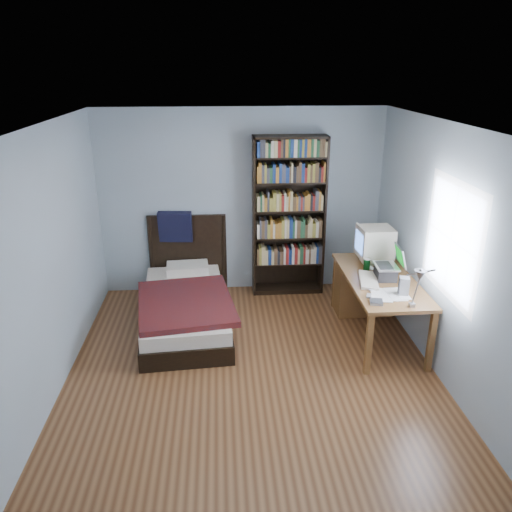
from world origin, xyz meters
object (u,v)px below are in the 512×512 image
(crt_monitor, at_px, (374,243))
(keyboard, at_px, (369,280))
(desk_lamp, at_px, (419,278))
(speaker, at_px, (404,286))
(bed, at_px, (185,302))
(bookshelf, at_px, (289,217))
(desk, at_px, (367,286))
(laptop, at_px, (387,270))
(soda_can, at_px, (367,265))

(crt_monitor, distance_m, keyboard, 0.65)
(desk_lamp, bearing_deg, speaker, 79.03)
(speaker, distance_m, bed, 2.61)
(speaker, height_order, bookshelf, bookshelf)
(desk, relative_size, bookshelf, 0.76)
(laptop, xyz_separation_m, speaker, (0.04, -0.43, -0.01))
(soda_can, distance_m, bookshelf, 1.35)
(desk_lamp, height_order, keyboard, desk_lamp)
(desk_lamp, height_order, soda_can, desk_lamp)
(desk, height_order, bed, bed)
(keyboard, distance_m, bed, 2.23)
(desk, height_order, crt_monitor, crt_monitor)
(crt_monitor, bearing_deg, laptop, -88.59)
(crt_monitor, relative_size, bed, 0.21)
(crt_monitor, distance_m, bookshelf, 1.25)
(desk, bearing_deg, laptop, -82.30)
(bookshelf, bearing_deg, speaker, -60.74)
(laptop, xyz_separation_m, keyboard, (-0.23, -0.07, -0.09))
(keyboard, bearing_deg, speaker, -41.31)
(keyboard, bearing_deg, crt_monitor, 81.00)
(desk_lamp, height_order, bed, desk_lamp)
(desk, xyz_separation_m, bookshelf, (-0.88, 0.86, 0.66))
(laptop, height_order, bookshelf, bookshelf)
(desk_lamp, distance_m, bookshelf, 2.53)
(bookshelf, bearing_deg, keyboard, -62.89)
(desk, bearing_deg, bed, 178.67)
(desk_lamp, height_order, bookshelf, bookshelf)
(laptop, bearing_deg, crt_monitor, 91.41)
(crt_monitor, bearing_deg, speaker, -86.76)
(desk_lamp, xyz_separation_m, speaker, (0.12, 0.62, -0.36))
(desk_lamp, relative_size, bed, 0.27)
(desk, distance_m, bookshelf, 1.40)
(bed, bearing_deg, desk_lamp, -35.11)
(crt_monitor, xyz_separation_m, desk_lamp, (-0.07, -1.54, 0.21))
(desk, bearing_deg, keyboard, -106.71)
(speaker, bearing_deg, crt_monitor, 107.13)
(keyboard, xyz_separation_m, bed, (-2.09, 0.60, -0.49))
(speaker, bearing_deg, laptop, 109.26)
(desk_lamp, height_order, speaker, desk_lamp)
(desk_lamp, distance_m, keyboard, 1.08)
(keyboard, distance_m, bookshelf, 1.61)
(desk_lamp, bearing_deg, soda_can, 93.31)
(bookshelf, height_order, bed, bookshelf)
(keyboard, bearing_deg, desk_lamp, -69.57)
(bed, bearing_deg, bookshelf, 30.33)
(keyboard, distance_m, speaker, 0.45)
(desk_lamp, relative_size, soda_can, 4.34)
(crt_monitor, height_order, bed, crt_monitor)
(desk, bearing_deg, crt_monitor, 22.86)
(laptop, height_order, bed, bed)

